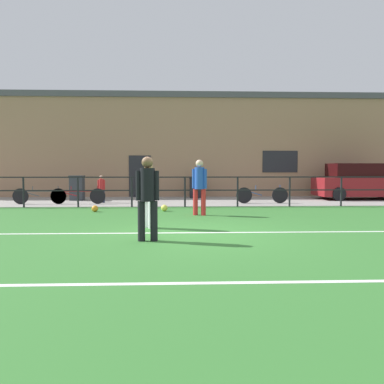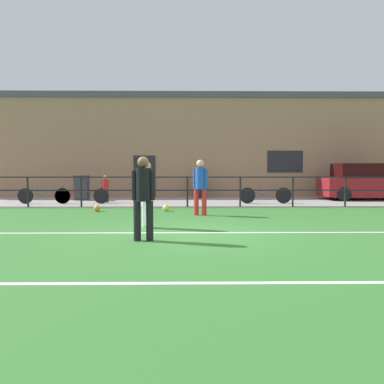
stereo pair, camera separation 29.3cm
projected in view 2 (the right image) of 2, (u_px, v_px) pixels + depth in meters
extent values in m
cube|color=#33702D|center=(188.00, 235.00, 8.58)|extent=(60.00, 44.00, 0.04)
cube|color=white|center=(188.00, 233.00, 8.73)|extent=(36.00, 0.11, 0.00)
cube|color=white|center=(188.00, 283.00, 4.90)|extent=(36.00, 0.11, 0.00)
cube|color=gray|center=(187.00, 201.00, 17.07)|extent=(48.00, 5.00, 0.02)
cylinder|color=black|center=(28.00, 192.00, 14.46)|extent=(0.07, 0.07, 1.15)
cylinder|color=black|center=(81.00, 192.00, 14.48)|extent=(0.07, 0.07, 1.15)
cylinder|color=black|center=(134.00, 192.00, 14.51)|extent=(0.07, 0.07, 1.15)
cylinder|color=black|center=(187.00, 192.00, 14.54)|extent=(0.07, 0.07, 1.15)
cylinder|color=black|center=(240.00, 192.00, 14.56)|extent=(0.07, 0.07, 1.15)
cylinder|color=black|center=(293.00, 192.00, 14.59)|extent=(0.07, 0.07, 1.15)
cylinder|color=black|center=(345.00, 192.00, 14.61)|extent=(0.07, 0.07, 1.15)
cube|color=black|center=(187.00, 177.00, 14.50)|extent=(36.00, 0.04, 0.04)
cube|color=black|center=(187.00, 190.00, 14.53)|extent=(36.00, 0.04, 0.04)
cube|color=#A37A5B|center=(187.00, 149.00, 20.60)|extent=(28.00, 2.40, 5.01)
cube|color=#232328|center=(145.00, 176.00, 19.45)|extent=(1.10, 0.04, 2.10)
cube|color=#232328|center=(285.00, 162.00, 19.50)|extent=(1.80, 0.04, 1.10)
cube|color=#4C4C51|center=(187.00, 99.00, 20.44)|extent=(28.00, 2.56, 0.30)
cylinder|color=black|center=(150.00, 221.00, 7.76)|extent=(0.15, 0.15, 0.80)
cylinder|color=black|center=(137.00, 221.00, 7.75)|extent=(0.15, 0.15, 0.80)
cylinder|color=black|center=(143.00, 185.00, 7.71)|extent=(0.30, 0.30, 0.66)
sphere|color=brown|center=(143.00, 162.00, 7.69)|extent=(0.23, 0.23, 0.23)
cylinder|color=black|center=(152.00, 185.00, 7.72)|extent=(0.10, 0.10, 0.59)
cylinder|color=black|center=(134.00, 185.00, 7.71)|extent=(0.10, 0.10, 0.59)
cylinder|color=red|center=(204.00, 202.00, 11.93)|extent=(0.15, 0.15, 0.82)
cylinder|color=red|center=(196.00, 202.00, 12.01)|extent=(0.15, 0.15, 0.82)
cylinder|color=blue|center=(200.00, 178.00, 11.93)|extent=(0.30, 0.30, 0.68)
sphere|color=beige|center=(200.00, 163.00, 11.90)|extent=(0.23, 0.23, 0.23)
cylinder|color=blue|center=(206.00, 179.00, 11.87)|extent=(0.11, 0.11, 0.60)
cylinder|color=blue|center=(195.00, 179.00, 11.99)|extent=(0.11, 0.11, 0.60)
cylinder|color=white|center=(149.00, 213.00, 9.35)|extent=(0.14, 0.14, 0.77)
cylinder|color=white|center=(145.00, 212.00, 9.55)|extent=(0.14, 0.14, 0.77)
cylinder|color=red|center=(147.00, 184.00, 9.41)|extent=(0.28, 0.28, 0.64)
sphere|color=#A37556|center=(147.00, 166.00, 9.38)|extent=(0.22, 0.22, 0.22)
cylinder|color=red|center=(150.00, 185.00, 9.27)|extent=(0.10, 0.10, 0.57)
cylinder|color=red|center=(143.00, 184.00, 9.55)|extent=(0.10, 0.10, 0.57)
sphere|color=orange|center=(97.00, 208.00, 13.01)|extent=(0.22, 0.22, 0.22)
sphere|color=#E5E04C|center=(166.00, 208.00, 13.13)|extent=(0.22, 0.22, 0.22)
cylinder|color=#232D4C|center=(107.00, 196.00, 16.26)|extent=(0.10, 0.10, 0.54)
cylinder|color=#232D4C|center=(103.00, 196.00, 16.25)|extent=(0.10, 0.10, 0.54)
cylinder|color=red|center=(105.00, 184.00, 16.22)|extent=(0.20, 0.20, 0.45)
sphere|color=tan|center=(105.00, 177.00, 16.20)|extent=(0.15, 0.15, 0.15)
cylinder|color=red|center=(108.00, 185.00, 16.23)|extent=(0.07, 0.07, 0.40)
cylinder|color=red|center=(102.00, 185.00, 16.21)|extent=(0.07, 0.07, 0.40)
cube|color=maroon|center=(367.00, 187.00, 17.75)|extent=(4.13, 1.77, 0.85)
cube|color=black|center=(363.00, 170.00, 17.70)|extent=(2.48, 1.49, 0.65)
cylinder|color=black|center=(344.00, 194.00, 16.90)|extent=(0.60, 0.18, 0.60)
cylinder|color=black|center=(330.00, 192.00, 18.60)|extent=(0.60, 0.18, 0.60)
cylinder|color=black|center=(25.00, 196.00, 15.66)|extent=(0.63, 0.04, 0.63)
cylinder|color=black|center=(63.00, 196.00, 15.68)|extent=(0.63, 0.04, 0.63)
cube|color=#4C5156|center=(44.00, 191.00, 15.66)|extent=(1.17, 0.04, 0.04)
cube|color=#4C5156|center=(35.00, 193.00, 15.66)|extent=(0.73, 0.03, 0.23)
cylinder|color=#4C5156|center=(37.00, 188.00, 15.65)|extent=(0.03, 0.03, 0.20)
cylinder|color=#4C5156|center=(62.00, 189.00, 15.66)|extent=(0.03, 0.03, 0.28)
cylinder|color=black|center=(63.00, 196.00, 15.68)|extent=(0.63, 0.04, 0.63)
cylinder|color=black|center=(101.00, 196.00, 15.70)|extent=(0.63, 0.04, 0.63)
cube|color=maroon|center=(82.00, 191.00, 15.68)|extent=(1.22, 0.04, 0.04)
cube|color=maroon|center=(72.00, 193.00, 15.68)|extent=(0.77, 0.03, 0.23)
cylinder|color=maroon|center=(75.00, 189.00, 15.67)|extent=(0.03, 0.03, 0.20)
cylinder|color=maroon|center=(101.00, 189.00, 15.69)|extent=(0.03, 0.03, 0.28)
cylinder|color=black|center=(247.00, 195.00, 15.78)|extent=(0.65, 0.04, 0.65)
cylinder|color=black|center=(284.00, 195.00, 15.80)|extent=(0.65, 0.04, 0.65)
cube|color=#234C99|center=(266.00, 190.00, 15.78)|extent=(1.16, 0.04, 0.04)
cube|color=#234C99|center=(256.00, 193.00, 15.78)|extent=(0.73, 0.03, 0.24)
cylinder|color=#234C99|center=(259.00, 188.00, 15.77)|extent=(0.03, 0.03, 0.20)
cylinder|color=#234C99|center=(284.00, 189.00, 15.78)|extent=(0.03, 0.03, 0.28)
cube|color=#33383D|center=(82.00, 189.00, 17.46)|extent=(0.58, 0.49, 1.03)
cube|color=#282C30|center=(82.00, 176.00, 17.43)|extent=(0.62, 0.53, 0.08)
cube|color=black|center=(200.00, 188.00, 18.80)|extent=(0.58, 0.48, 0.91)
cube|color=black|center=(200.00, 178.00, 18.77)|extent=(0.61, 0.52, 0.08)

